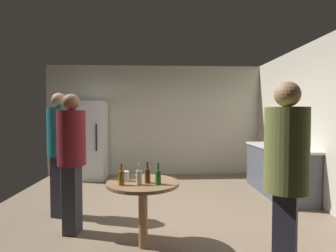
{
  "coord_description": "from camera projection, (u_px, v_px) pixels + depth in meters",
  "views": [
    {
      "loc": [
        0.01,
        -4.14,
        1.46
      ],
      "look_at": [
        0.19,
        0.03,
        1.31
      ],
      "focal_mm": 29.03,
      "sensor_mm": 36.0,
      "label": 1
    }
  ],
  "objects": [
    {
      "name": "kettle",
      "position": [
        284.0,
        144.0,
        4.7
      ],
      "size": [
        0.24,
        0.17,
        0.18
      ],
      "color": "#B2B2B7",
      "rests_on": "kitchen_counter"
    },
    {
      "name": "beer_bottle_amber",
      "position": [
        121.0,
        177.0,
        2.85
      ],
      "size": [
        0.06,
        0.06,
        0.23
      ],
      "color": "#8C5919",
      "rests_on": "foreground_table"
    },
    {
      "name": "person_in_olive_shirt",
      "position": [
        286.0,
        172.0,
        2.17
      ],
      "size": [
        0.47,
        0.47,
        1.73
      ],
      "rotation": [
        0.0,
        0.0,
        2.59
      ],
      "color": "#2D2D38",
      "rests_on": "ground_plane"
    },
    {
      "name": "ground_plane",
      "position": [
        156.0,
        214.0,
        4.19
      ],
      "size": [
        5.2,
        5.2,
        0.1
      ],
      "primitive_type": "cube",
      "color": "#7A6651"
    },
    {
      "name": "beer_bottle_clear",
      "position": [
        139.0,
        177.0,
        2.86
      ],
      "size": [
        0.06,
        0.06,
        0.23
      ],
      "color": "silver",
      "rests_on": "foreground_table"
    },
    {
      "name": "person_in_maroon_shirt",
      "position": [
        72.0,
        152.0,
        3.35
      ],
      "size": [
        0.38,
        0.38,
        1.73
      ],
      "rotation": [
        0.0,
        0.0,
        -0.13
      ],
      "color": "#2D2D38",
      "rests_on": "ground_plane"
    },
    {
      "name": "beer_bottle_on_counter",
      "position": [
        267.0,
        139.0,
        5.65
      ],
      "size": [
        0.06,
        0.06,
        0.23
      ],
      "color": "#593314",
      "rests_on": "kitchen_counter"
    },
    {
      "name": "foreground_table",
      "position": [
        143.0,
        191.0,
        2.99
      ],
      "size": [
        0.8,
        0.8,
        0.73
      ],
      "color": "olive",
      "rests_on": "ground_plane"
    },
    {
      "name": "refrigerator",
      "position": [
        91.0,
        140.0,
        6.28
      ],
      "size": [
        0.7,
        0.68,
        1.8
      ],
      "color": "white",
      "rests_on": "ground_plane"
    },
    {
      "name": "beer_bottle_brown",
      "position": [
        147.0,
        175.0,
        2.94
      ],
      "size": [
        0.06,
        0.06,
        0.23
      ],
      "color": "#593314",
      "rests_on": "foreground_table"
    },
    {
      "name": "person_in_teal_shirt",
      "position": [
        60.0,
        144.0,
        3.92
      ],
      "size": [
        0.43,
        0.43,
        1.79
      ],
      "rotation": [
        0.0,
        0.0,
        -0.34
      ],
      "color": "#2D2D38",
      "rests_on": "ground_plane"
    },
    {
      "name": "beer_bottle_green",
      "position": [
        158.0,
        177.0,
        2.87
      ],
      "size": [
        0.06,
        0.06,
        0.23
      ],
      "color": "#26662D",
      "rests_on": "foreground_table"
    },
    {
      "name": "wall_side_right",
      "position": [
        323.0,
        123.0,
        4.25
      ],
      "size": [
        0.06,
        5.2,
        2.7
      ],
      "primitive_type": "cube",
      "color": "beige",
      "rests_on": "ground_plane"
    },
    {
      "name": "plastic_cup_white",
      "position": [
        125.0,
        176.0,
        3.03
      ],
      "size": [
        0.08,
        0.08,
        0.11
      ],
      "primitive_type": "cylinder",
      "color": "white",
      "rests_on": "foreground_table"
    },
    {
      "name": "wine_bottle_on_counter",
      "position": [
        267.0,
        138.0,
        5.43
      ],
      "size": [
        0.08,
        0.08,
        0.31
      ],
      "color": "#3F141E",
      "rests_on": "kitchen_counter"
    },
    {
      "name": "kitchen_counter",
      "position": [
        278.0,
        170.0,
        5.05
      ],
      "size": [
        0.64,
        1.78,
        0.9
      ],
      "color": "#4C515B",
      "rests_on": "ground_plane"
    },
    {
      "name": "wall_back",
      "position": [
        156.0,
        120.0,
        6.76
      ],
      "size": [
        5.32,
        0.06,
        2.7
      ],
      "primitive_type": "cube",
      "color": "beige",
      "rests_on": "ground_plane"
    }
  ]
}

